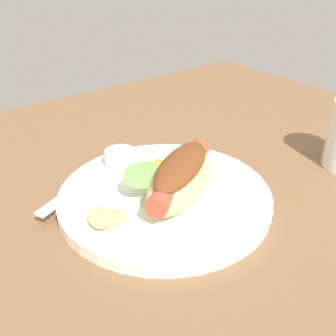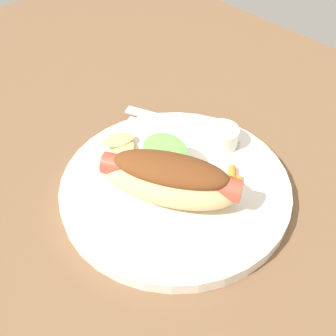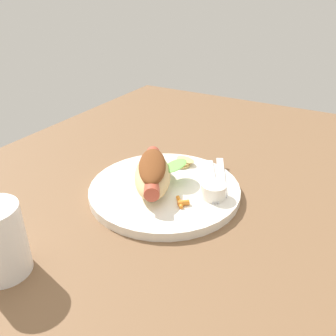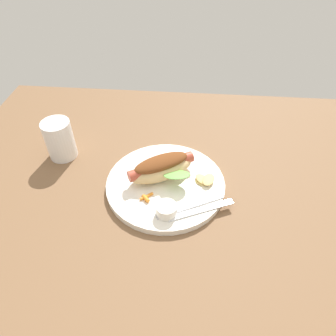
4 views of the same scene
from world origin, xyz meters
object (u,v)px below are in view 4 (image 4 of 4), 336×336
at_px(plate, 165,184).
at_px(fork, 192,206).
at_px(hot_dog, 162,167).
at_px(sauce_ramekin, 166,210).
at_px(carrot_garnish, 146,198).
at_px(drinking_cup, 60,140).
at_px(knife, 201,210).
at_px(chips_pile, 205,180).

height_order(plate, fork, fork).
bearing_deg(fork, hot_dog, -76.48).
bearing_deg(plate, hot_dog, -60.34).
height_order(hot_dog, sauce_ramekin, hot_dog).
bearing_deg(carrot_garnish, drinking_cup, -31.37).
bearing_deg(carrot_garnish, knife, 169.41).
relative_size(knife, chips_pile, 2.70).
xyz_separation_m(chips_pile, drinking_cup, (0.37, -0.08, 0.03)).
relative_size(chips_pile, carrot_garnish, 1.81).
bearing_deg(plate, carrot_garnish, 55.58).
distance_m(fork, chips_pile, 0.08).
xyz_separation_m(fork, carrot_garnish, (0.10, -0.01, 0.00)).
bearing_deg(sauce_ramekin, hot_dog, -79.31).
bearing_deg(carrot_garnish, fork, 173.01).
relative_size(plate, chips_pile, 4.98).
xyz_separation_m(sauce_ramekin, knife, (-0.07, -0.01, -0.01)).
distance_m(plate, sauce_ramekin, 0.10).
relative_size(hot_dog, carrot_garnish, 5.43).
bearing_deg(hot_dog, fork, 100.06).
bearing_deg(fork, knife, 125.07).
distance_m(sauce_ramekin, fork, 0.06).
relative_size(fork, carrot_garnish, 4.75).
relative_size(plate, knife, 1.85).
height_order(fork, chips_pile, chips_pile).
bearing_deg(knife, drinking_cup, -49.24).
distance_m(plate, knife, 0.11).
relative_size(sauce_ramekin, carrot_garnish, 1.44).
distance_m(fork, carrot_garnish, 0.10).
relative_size(knife, carrot_garnish, 4.90).
xyz_separation_m(fork, chips_pile, (-0.03, -0.08, 0.00)).
bearing_deg(drinking_cup, sauce_ramekin, 147.58).
xyz_separation_m(hot_dog, carrot_garnish, (0.03, 0.07, -0.02)).
bearing_deg(knife, chips_pile, -119.16).
bearing_deg(chips_pile, fork, 70.74).
bearing_deg(chips_pile, hot_dog, -4.82).
relative_size(sauce_ramekin, drinking_cup, 0.43).
bearing_deg(fork, plate, -74.01).
relative_size(plate, sauce_ramekin, 6.28).
relative_size(sauce_ramekin, fork, 0.30).
bearing_deg(hot_dog, drinking_cup, -45.92).
bearing_deg(carrot_garnish, sauce_ramekin, 142.70).
relative_size(plate, hot_dog, 1.66).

